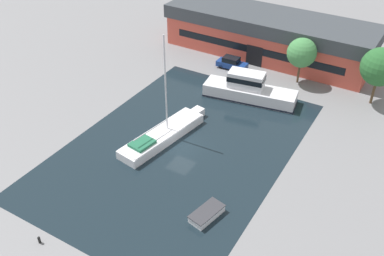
% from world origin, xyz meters
% --- Properties ---
extents(ground_plane, '(440.00, 440.00, 0.00)m').
position_xyz_m(ground_plane, '(0.00, 0.00, 0.00)').
color(ground_plane, slate).
extents(water_canal, '(21.17, 31.09, 0.01)m').
position_xyz_m(water_canal, '(0.00, 0.00, 0.00)').
color(water_canal, black).
rests_on(water_canal, ground).
extents(warehouse_building, '(30.43, 9.67, 6.06)m').
position_xyz_m(warehouse_building, '(-1.06, 25.75, 3.07)').
color(warehouse_building, '#C64C3D').
rests_on(warehouse_building, ground).
extents(quay_tree_near_building, '(3.77, 3.77, 6.08)m').
position_xyz_m(quay_tree_near_building, '(5.81, 19.80, 4.18)').
color(quay_tree_near_building, brown).
rests_on(quay_tree_near_building, ground).
extents(quay_tree_by_water, '(4.52, 4.52, 7.13)m').
position_xyz_m(quay_tree_by_water, '(15.26, 19.23, 4.85)').
color(quay_tree_by_water, brown).
rests_on(quay_tree_by_water, ground).
extents(parked_car, '(4.24, 1.76, 1.68)m').
position_xyz_m(parked_car, '(-3.39, 18.90, 0.83)').
color(parked_car, navy).
rests_on(parked_car, ground).
extents(sailboat_moored, '(4.31, 12.15, 11.65)m').
position_xyz_m(sailboat_moored, '(-2.35, 0.25, 0.60)').
color(sailboat_moored, white).
rests_on(sailboat_moored, water_canal).
extents(motor_cruiser, '(11.67, 4.77, 3.54)m').
position_xyz_m(motor_cruiser, '(2.00, 12.56, 1.27)').
color(motor_cruiser, silver).
rests_on(motor_cruiser, water_canal).
extents(small_dinghy, '(2.21, 3.51, 0.70)m').
position_xyz_m(small_dinghy, '(7.14, -7.29, 0.36)').
color(small_dinghy, white).
rests_on(small_dinghy, water_canal).
extents(mooring_bollard, '(0.23, 0.23, 0.68)m').
position_xyz_m(mooring_bollard, '(-3.05, -16.57, 0.36)').
color(mooring_bollard, black).
rests_on(mooring_bollard, ground).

